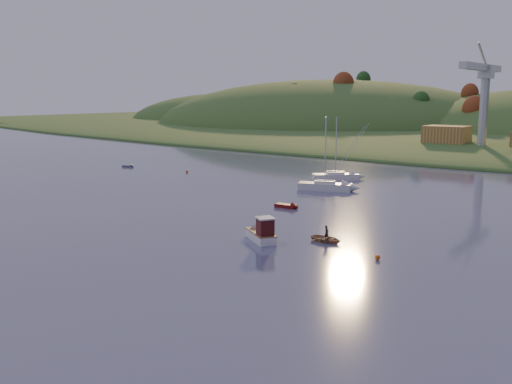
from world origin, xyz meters
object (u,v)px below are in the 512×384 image
Objects in this scene: sailboat_near at (335,176)px; canoe at (326,239)px; fishing_boat at (260,232)px; sailboat_far at (325,186)px; grey_dinghy at (130,166)px; red_tender at (290,206)px.

sailboat_near reaches higher than canoe.
sailboat_far is (-10.96, 32.07, -0.07)m from fishing_boat.
canoe is at bearing -46.07° from grey_dinghy.
sailboat_far is 33.29m from canoe.
sailboat_far is 3.42× the size of canoe.
fishing_boat is 7.22m from canoe.
grey_dinghy is (-48.70, 0.18, -0.56)m from sailboat_far.
canoe is at bearing -104.12° from sailboat_near.
fishing_boat is at bearing -113.20° from sailboat_near.
grey_dinghy is (-44.40, -10.78, -0.54)m from sailboat_near.
sailboat_far is at bearing 100.11° from red_tender.
fishing_boat is at bearing 122.03° from canoe.
sailboat_far is 4.28× the size of grey_dinghy.
canoe is 71.88m from grey_dinghy.
canoe is (21.51, -39.45, -0.38)m from sailboat_near.
canoe is (6.25, 3.58, -0.48)m from fishing_boat.
fishing_boat is 45.65m from sailboat_near.
fishing_boat reaches higher than red_tender.
sailboat_near is 3.15× the size of red_tender.
sailboat_near is at bearing -37.09° from fishing_boat.
sailboat_far is 16.30m from red_tender.
red_tender is at bearing -39.47° from grey_dinghy.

